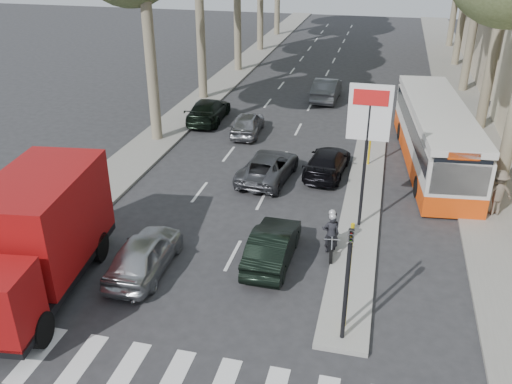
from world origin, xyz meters
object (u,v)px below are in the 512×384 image
silver_hatchback (144,254)px  motorcycle (331,233)px  dark_hatchback (272,245)px  city_bus (435,134)px  red_truck (35,236)px

silver_hatchback → motorcycle: motorcycle is taller
dark_hatchback → city_bus: 11.57m
red_truck → motorcycle: (8.58, 4.40, -1.18)m
city_bus → motorcycle: (-3.83, -8.87, -0.83)m
silver_hatchback → dark_hatchback: size_ratio=1.03×
red_truck → motorcycle: size_ratio=3.74×
silver_hatchback → motorcycle: 6.46m
dark_hatchback → motorcycle: (1.86, 1.16, 0.10)m
city_bus → motorcycle: 9.70m
red_truck → dark_hatchback: bearing=18.4°
silver_hatchback → city_bus: bearing=-131.3°
dark_hatchback → red_truck: size_ratio=0.55×
red_truck → motorcycle: 9.71m
dark_hatchback → city_bus: bearing=-119.0°
city_bus → motorcycle: size_ratio=6.08×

